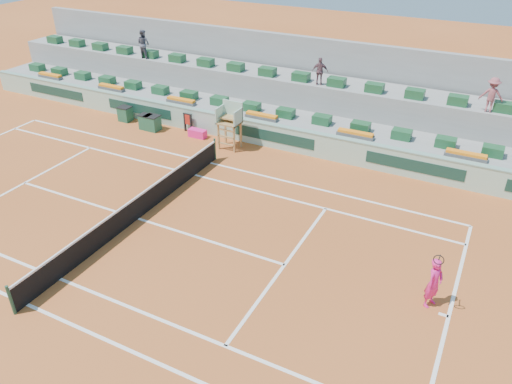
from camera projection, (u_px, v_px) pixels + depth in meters
ground at (138, 219)px, 19.87m from camera, size 90.00×90.00×0.00m
seating_tier_lower at (259, 115)px, 27.78m from camera, size 36.00×4.00×1.20m
seating_tier_upper at (272, 95)px, 28.65m from camera, size 36.00×2.40×2.60m
stadium_back_wall at (284, 72)px, 29.43m from camera, size 36.00×0.40×4.40m
player_bag at (197, 133)px, 26.60m from camera, size 0.97×0.43×0.43m
spectator_left at (143, 44)px, 30.17m from camera, size 0.87×0.71×1.70m
spectator_mid at (320, 71)px, 25.79m from camera, size 0.90×0.59×1.43m
spectator_right at (492, 95)px, 22.45m from camera, size 1.06×0.65×1.59m
court_lines at (138, 219)px, 19.86m from camera, size 23.89×11.09×0.01m
tennis_net at (137, 208)px, 19.60m from camera, size 0.10×11.97×1.10m
advertising_hoarding at (241, 129)px, 26.06m from camera, size 36.00×0.34×1.26m
umpire_chair at (230, 119)px, 24.84m from camera, size 1.10×0.90×2.40m
seat_row_lower at (252, 107)px, 26.67m from camera, size 32.90×0.60×0.44m
seat_row_upper at (267, 72)px, 27.42m from camera, size 32.90×0.60×0.44m
flower_planters at (220, 108)px, 26.69m from camera, size 26.80×0.36×0.28m
drink_cooler_a at (152, 123)px, 27.32m from camera, size 0.80×0.69×0.84m
drink_cooler_b at (146, 122)px, 27.45m from camera, size 0.67×0.58×0.84m
drink_cooler_c at (125, 114)px, 28.47m from camera, size 0.72×0.62×0.84m
towel_rack at (188, 121)px, 27.06m from camera, size 0.55×0.09×1.03m
tennis_player at (434, 283)px, 15.23m from camera, size 0.63×0.93×2.28m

